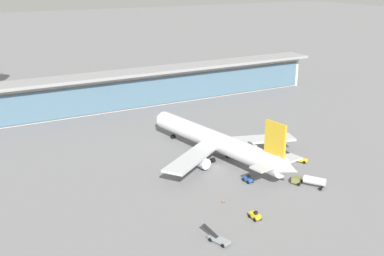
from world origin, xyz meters
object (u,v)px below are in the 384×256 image
Objects in this scene: service_truck_near_nose_grey at (218,239)px; service_truck_by_tail_blue at (248,179)px; service_truck_mid_apron_yellow at (299,159)px; service_truck_under_wing_white at (254,149)px; service_truck_at_far_stand_olive at (311,181)px; safety_cone_alpha at (223,201)px; service_truck_on_taxiway_yellow at (255,216)px; airliner_on_stand at (217,142)px.

service_truck_near_nose_grey reaches higher than service_truck_by_tail_blue.
service_truck_near_nose_grey is at bearing -150.14° from service_truck_mid_apron_yellow.
service_truck_at_far_stand_olive is at bearing -95.85° from service_truck_under_wing_white.
service_truck_near_nose_grey is 31.26m from service_truck_by_tail_blue.
service_truck_near_nose_grey is at bearing -126.41° from safety_cone_alpha.
service_truck_on_taxiway_yellow is (12.50, 4.22, 0.07)m from service_truck_near_nose_grey.
service_truck_near_nose_grey is at bearing -122.26° from airliner_on_stand.
service_truck_on_taxiway_yellow is at bearing -121.59° from service_truck_by_tail_blue.
service_truck_mid_apron_yellow reaches higher than service_truck_on_taxiway_yellow.
safety_cone_alpha is at bearing -119.62° from airliner_on_stand.
service_truck_near_nose_grey is 54.45m from service_truck_under_wing_white.
service_truck_by_tail_blue is at bearing -96.27° from airliner_on_stand.
airliner_on_stand reaches higher than service_truck_under_wing_white.
service_truck_on_taxiway_yellow is at bearing -109.43° from airliner_on_stand.
service_truck_mid_apron_yellow is 21.79m from service_truck_by_tail_blue.
service_truck_at_far_stand_olive is 24.86m from safety_cone_alpha.
service_truck_by_tail_blue is (-21.38, -4.24, 0.07)m from service_truck_mid_apron_yellow.
airliner_on_stand is at bearing 60.38° from safety_cone_alpha.
safety_cone_alpha is (-1.68, 10.45, -0.56)m from service_truck_on_taxiway_yellow.
airliner_on_stand is 19.07× the size of service_truck_under_wing_white.
safety_cone_alpha is at bearing -151.66° from service_truck_by_tail_blue.
service_truck_mid_apron_yellow is 9.16× the size of safety_cone_alpha.
airliner_on_stand is 9.89× the size of service_truck_mid_apron_yellow.
airliner_on_stand is 90.55× the size of safety_cone_alpha.
service_truck_mid_apron_yellow is 35.21m from safety_cone_alpha.
safety_cone_alpha is (-27.39, -24.12, -0.56)m from service_truck_under_wing_white.
service_truck_at_far_stand_olive is 12.12× the size of safety_cone_alpha.
service_truck_on_taxiway_yellow is at bearing -163.65° from service_truck_at_far_stand_olive.
service_truck_by_tail_blue is at bearing 42.74° from service_truck_near_nose_grey.
service_truck_mid_apron_yellow is 2.23× the size of service_truck_on_taxiway_yellow.
service_truck_by_tail_blue is (22.96, 21.22, 0.07)m from service_truck_near_nose_grey.
service_truck_near_nose_grey is at bearing -137.26° from service_truck_by_tail_blue.
service_truck_on_taxiway_yellow is 0.34× the size of service_truck_at_far_stand_olive.
airliner_on_stand reaches higher than service_truck_by_tail_blue.
service_truck_on_taxiway_yellow is 10.60m from safety_cone_alpha.
service_truck_on_taxiway_yellow is at bearing -126.64° from service_truck_under_wing_white.
service_truck_mid_apron_yellow is at bearing 29.86° from service_truck_near_nose_grey.
airliner_on_stand is 24.38m from service_truck_mid_apron_yellow.
service_truck_on_taxiway_yellow is at bearing -146.29° from service_truck_mid_apron_yellow.
service_truck_near_nose_grey reaches higher than service_truck_under_wing_white.
service_truck_by_tail_blue is at bearing 140.30° from service_truck_at_far_stand_olive.
service_truck_by_tail_blue is at bearing 28.34° from safety_cone_alpha.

